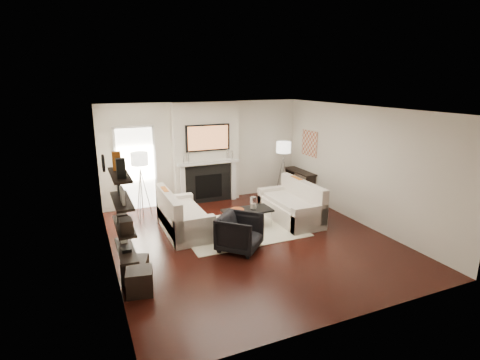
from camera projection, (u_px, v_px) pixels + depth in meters
name	position (u px, v px, depth m)	size (l,w,h in m)	color
room_envelope	(252.00, 177.00, 7.51)	(6.00, 6.00, 6.00)	black
chimney_breast	(206.00, 153.00, 10.05)	(1.80, 0.25, 2.70)	silver
fireplace_surround	(209.00, 184.00, 10.15)	(1.30, 0.02, 1.04)	black
firebox	(209.00, 186.00, 10.16)	(0.75, 0.02, 0.65)	black
mantel_pilaster_l	(183.00, 186.00, 9.84)	(0.12, 0.08, 1.10)	white
mantel_pilaster_r	(233.00, 180.00, 10.39)	(0.12, 0.08, 1.10)	white
mantel_shelf	(209.00, 162.00, 9.95)	(1.70, 0.18, 0.07)	white
tv_body	(208.00, 138.00, 9.80)	(1.20, 0.06, 0.70)	black
tv_screen	(208.00, 138.00, 9.77)	(1.10, 0.01, 0.62)	#BF723F
candlestick_l_tall	(188.00, 157.00, 9.70)	(0.04, 0.04, 0.30)	silver
candlestick_l_short	(184.00, 159.00, 9.66)	(0.04, 0.04, 0.24)	silver
candlestick_r_tall	(228.00, 154.00, 10.12)	(0.04, 0.04, 0.30)	silver
candlestick_r_short	(232.00, 155.00, 10.18)	(0.04, 0.04, 0.24)	silver
hallway_panel	(136.00, 169.00, 9.51)	(0.90, 0.02, 2.10)	white
door_trim_l	(117.00, 171.00, 9.31)	(0.06, 0.06, 2.16)	white
door_trim_r	(155.00, 168.00, 9.68)	(0.06, 0.06, 2.16)	white
door_trim_top	(133.00, 127.00, 9.21)	(1.02, 0.06, 0.06)	white
rug	(240.00, 229.00, 8.42)	(2.60, 2.00, 0.01)	beige
loveseat_left_base	(184.00, 222.00, 8.24)	(0.85, 1.80, 0.42)	beige
loveseat_left_back	(169.00, 211.00, 8.03)	(0.18, 1.80, 0.80)	beige
loveseat_left_arm_n	(195.00, 232.00, 7.50)	(0.85, 0.18, 0.60)	beige
loveseat_left_arm_s	(175.00, 207.00, 8.93)	(0.85, 0.18, 0.60)	beige
loveseat_left_cushion	(186.00, 211.00, 8.19)	(0.63, 1.44, 0.10)	beige
pillow_left_orange	(165.00, 198.00, 8.24)	(0.10, 0.42, 0.42)	#B85D16
pillow_left_charcoal	(172.00, 206.00, 7.71)	(0.10, 0.40, 0.40)	black
loveseat_right_base	(290.00, 211.00, 8.92)	(0.85, 1.80, 0.42)	beige
loveseat_right_back	(303.00, 197.00, 8.97)	(0.18, 1.80, 0.80)	beige
loveseat_right_arm_n	(309.00, 219.00, 8.18)	(0.85, 0.18, 0.60)	beige
loveseat_right_arm_s	(274.00, 198.00, 9.62)	(0.85, 0.18, 0.60)	beige
loveseat_right_cushion	(289.00, 201.00, 8.84)	(0.63, 1.44, 0.10)	beige
pillow_right_orange	(296.00, 186.00, 9.18)	(0.10, 0.42, 0.42)	#B85D16
pillow_right_charcoal	(310.00, 193.00, 8.65)	(0.10, 0.40, 0.40)	black
coffee_table	(247.00, 211.00, 8.42)	(1.10, 0.55, 0.04)	black
coffee_leg_nw	(230.00, 226.00, 8.09)	(0.02, 0.02, 0.38)	silver
coffee_leg_ne	(271.00, 219.00, 8.47)	(0.02, 0.02, 0.38)	silver
coffee_leg_sw	(223.00, 219.00, 8.48)	(0.02, 0.02, 0.38)	silver
coffee_leg_se	(263.00, 213.00, 8.86)	(0.02, 0.02, 0.38)	silver
hurricane_glass	(253.00, 203.00, 8.44)	(0.16, 0.16, 0.28)	white
hurricane_candle	(253.00, 206.00, 8.45)	(0.09, 0.09, 0.13)	white
copper_bowl	(237.00, 210.00, 8.31)	(0.31, 0.31, 0.05)	#CB5521
armchair	(240.00, 231.00, 7.29)	(0.76, 0.71, 0.79)	black
lamp_left_post	(142.00, 193.00, 9.02)	(0.02, 0.02, 1.20)	silver
lamp_left_shade	(139.00, 159.00, 8.80)	(0.40, 0.40, 0.30)	white
lamp_left_leg_a	(146.00, 193.00, 9.06)	(0.02, 0.02, 1.25)	silver
lamp_left_leg_b	(139.00, 192.00, 9.08)	(0.02, 0.02, 1.25)	silver
lamp_left_leg_c	(140.00, 195.00, 8.92)	(0.02, 0.02, 1.25)	silver
lamp_right_post	(283.00, 177.00, 10.52)	(0.02, 0.02, 1.20)	silver
lamp_right_shade	(284.00, 147.00, 10.30)	(0.40, 0.40, 0.30)	white
lamp_right_leg_a	(286.00, 177.00, 10.57)	(0.02, 0.02, 1.25)	silver
lamp_right_leg_b	(279.00, 177.00, 10.59)	(0.02, 0.02, 1.25)	silver
lamp_right_leg_c	(283.00, 178.00, 10.42)	(0.02, 0.02, 1.25)	silver
console_top	(300.00, 171.00, 10.62)	(0.35, 1.20, 0.04)	black
console_leg_n	(310.00, 189.00, 10.23)	(0.30, 0.04, 0.71)	black
console_leg_s	(290.00, 180.00, 11.21)	(0.30, 0.04, 0.71)	black
wall_art	(310.00, 143.00, 10.32)	(0.03, 0.70, 0.70)	tan
shelf_bottom	(126.00, 250.00, 5.78)	(0.25, 1.00, 0.04)	black
shelf_lower	(124.00, 226.00, 5.68)	(0.25, 1.00, 0.04)	black
shelf_upper	(122.00, 201.00, 5.57)	(0.25, 1.00, 0.04)	black
shelf_top	(120.00, 175.00, 5.47)	(0.25, 1.00, 0.04)	black
decor_magfile_a	(121.00, 168.00, 5.18)	(0.12, 0.10, 0.28)	black
decor_magfile_b	(117.00, 161.00, 5.66)	(0.12, 0.10, 0.28)	#B85D16
decor_frame_a	(122.00, 196.00, 5.40)	(0.04, 0.30, 0.22)	white
decor_frame_b	(119.00, 188.00, 5.83)	(0.04, 0.22, 0.18)	black
decor_wine_rack	(126.00, 226.00, 5.37)	(0.18, 0.25, 0.20)	black
decor_box_small	(122.00, 217.00, 5.81)	(0.15, 0.12, 0.12)	black
decor_books	(126.00, 249.00, 5.72)	(0.14, 0.20, 0.05)	black
decor_box_tall	(123.00, 237.00, 5.99)	(0.10, 0.10, 0.18)	white
clock_rim	(103.00, 163.00, 7.16)	(0.34, 0.34, 0.04)	black
clock_face	(105.00, 163.00, 7.17)	(0.29, 0.29, 0.01)	white
ottoman_near	(136.00, 270.00, 6.20)	(0.40, 0.40, 0.40)	black
ottoman_far	(140.00, 281.00, 5.84)	(0.40, 0.40, 0.40)	black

